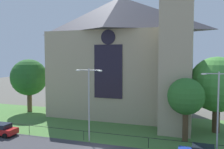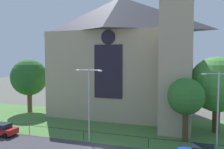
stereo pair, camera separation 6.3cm
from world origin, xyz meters
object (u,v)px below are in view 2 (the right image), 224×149
(tree_left_far, at_px, (29,77))
(parked_car_red, at_px, (1,129))
(tree_right_far, at_px, (217,85))
(streetlamp_far, at_px, (218,103))
(tree_right_near, at_px, (186,97))
(streetlamp_near, at_px, (89,95))
(church_building, at_px, (124,55))

(tree_left_far, distance_m, parked_car_red, 15.06)
(tree_right_far, bearing_deg, streetlamp_far, -92.86)
(tree_right_far, relative_size, tree_right_near, 1.33)
(tree_right_far, height_order, parked_car_red, tree_right_far)
(tree_right_near, xyz_separation_m, streetlamp_near, (-10.66, -3.64, 0.17))
(streetlamp_far, bearing_deg, parked_car_red, -176.34)
(tree_right_far, xyz_separation_m, tree_left_far, (-31.20, 2.74, -0.11))
(church_building, distance_m, tree_right_near, 15.73)
(tree_left_far, height_order, streetlamp_near, tree_left_far)
(tree_left_far, bearing_deg, church_building, 9.23)
(tree_left_far, bearing_deg, tree_right_near, -15.57)
(church_building, distance_m, parked_car_red, 21.67)
(streetlamp_far, bearing_deg, church_building, 134.50)
(tree_left_far, bearing_deg, streetlamp_far, -20.21)
(church_building, xyz_separation_m, tree_right_near, (10.63, -10.44, -5.03))
(church_building, xyz_separation_m, streetlamp_near, (-0.03, -14.08, -4.86))
(church_building, distance_m, streetlamp_far, 20.35)
(church_building, bearing_deg, tree_right_far, -21.04)
(streetlamp_near, distance_m, parked_car_red, 12.49)
(parked_car_red, bearing_deg, streetlamp_far, -177.42)
(church_building, xyz_separation_m, tree_right_far, (14.27, -5.49, -3.97))
(tree_left_far, bearing_deg, tree_right_far, -5.01)
(tree_right_near, distance_m, streetlamp_near, 11.27)
(streetlamp_near, relative_size, streetlamp_far, 1.01)
(tree_right_near, bearing_deg, streetlamp_near, -161.13)
(tree_left_far, bearing_deg, streetlamp_near, -33.82)
(tree_right_near, xyz_separation_m, parked_car_red, (-22.13, -5.27, -4.50))
(tree_right_far, bearing_deg, parked_car_red, -158.38)
(streetlamp_near, bearing_deg, tree_right_near, 18.87)
(streetlamp_near, height_order, parked_car_red, streetlamp_near)
(church_building, bearing_deg, streetlamp_far, -45.50)
(tree_left_far, distance_m, streetlamp_far, 32.81)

